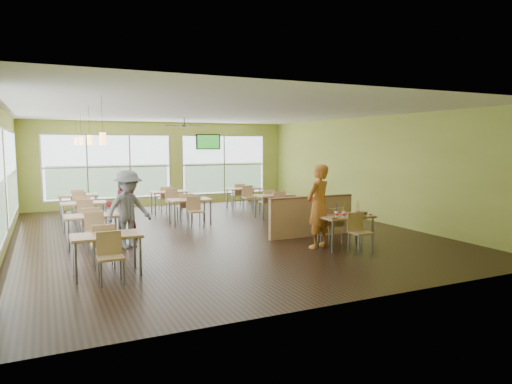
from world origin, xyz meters
TOP-DOWN VIEW (x-y plane):
  - room at (0.00, 0.00)m, footprint 12.00×12.04m
  - window_bays at (-2.65, 3.08)m, footprint 9.24×10.24m
  - main_table at (2.00, -3.00)m, footprint 1.22×1.52m
  - half_wall_divider at (2.00, -1.55)m, footprint 2.40×0.14m
  - dining_tables at (-1.05, 1.71)m, footprint 6.92×8.72m
  - pendant_lights at (-3.20, 0.68)m, footprint 0.11×7.31m
  - ceiling_fan at (-0.00, 3.00)m, footprint 1.25×1.25m
  - tv_backwall at (1.80, 5.90)m, footprint 1.00×0.07m
  - man_plaid at (1.46, -2.71)m, footprint 0.82×0.70m
  - patron_maroon at (-2.46, 0.06)m, footprint 0.94×0.80m
  - patron_grey at (-2.46, -0.87)m, footprint 1.32×1.07m
  - cup_blue at (1.66, -3.13)m, footprint 0.09×0.09m
  - cup_yellow at (1.79, -3.22)m, footprint 0.10×0.10m
  - cup_red_near at (2.19, -3.17)m, footprint 0.10×0.10m
  - cup_red_far at (2.23, -3.17)m, footprint 0.08×0.08m
  - food_basket at (2.48, -2.99)m, footprint 0.23×0.23m
  - ketchup_cup at (2.55, -3.20)m, footprint 0.06×0.06m
  - wrapper_left at (1.50, -3.27)m, footprint 0.18×0.17m
  - wrapper_mid at (2.11, -2.92)m, footprint 0.22×0.21m
  - wrapper_right at (2.25, -3.30)m, footprint 0.15×0.13m

SIDE VIEW (x-z plane):
  - half_wall_divider at x=2.00m, z-range 0.00..1.04m
  - dining_tables at x=-1.05m, z-range 0.20..1.07m
  - main_table at x=2.00m, z-range 0.20..1.07m
  - ketchup_cup at x=2.55m, z-range 0.75..0.77m
  - wrapper_left at x=1.50m, z-range 0.75..0.79m
  - wrapper_right at x=2.25m, z-range 0.75..0.79m
  - wrapper_mid at x=2.11m, z-range 0.75..0.80m
  - food_basket at x=2.48m, z-range 0.75..0.81m
  - cup_red_far at x=2.23m, z-range 0.66..0.96m
  - cup_blue at x=1.66m, z-range 0.65..0.99m
  - cup_yellow at x=1.79m, z-range 0.65..0.99m
  - cup_red_near at x=2.19m, z-range 0.64..1.01m
  - patron_maroon at x=-2.46m, z-range 0.00..1.68m
  - patron_grey at x=-2.46m, z-range 0.00..1.77m
  - man_plaid at x=1.46m, z-range 0.00..1.91m
  - window_bays at x=-2.65m, z-range 0.29..2.66m
  - room at x=0.00m, z-range 0.00..3.20m
  - tv_backwall at x=1.80m, z-range 2.15..2.75m
  - pendant_lights at x=-3.20m, z-range 2.02..2.88m
  - ceiling_fan at x=0.00m, z-range 2.80..3.09m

